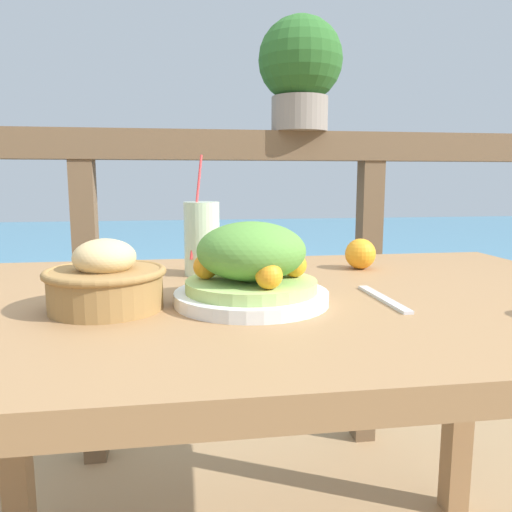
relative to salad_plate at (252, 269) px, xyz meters
name	(u,v)px	position (x,y,z in m)	size (l,w,h in m)	color
patio_table	(278,343)	(0.06, 0.06, -0.15)	(1.25, 0.80, 0.71)	#997047
railing_fence	(233,227)	(0.06, 0.81, -0.01)	(2.80, 0.08, 1.06)	brown
sea_backdrop	(202,264)	(0.06, 3.31, -0.56)	(12.00, 4.00, 0.41)	teal
salad_plate	(252,269)	(0.00, 0.00, 0.00)	(0.24, 0.24, 0.13)	silver
drink_glass	(202,238)	(-0.07, 0.25, 0.02)	(0.07, 0.08, 0.24)	beige
bread_basket	(106,281)	(-0.22, 0.00, -0.01)	(0.18, 0.18, 0.11)	olive
potted_plant	(300,68)	(0.27, 0.81, 0.48)	(0.26, 0.26, 0.35)	gray
knife	(383,299)	(0.22, -0.01, -0.05)	(0.02, 0.18, 0.00)	silver
orange_near_glass	(360,254)	(0.28, 0.27, -0.02)	(0.07, 0.07, 0.07)	orange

